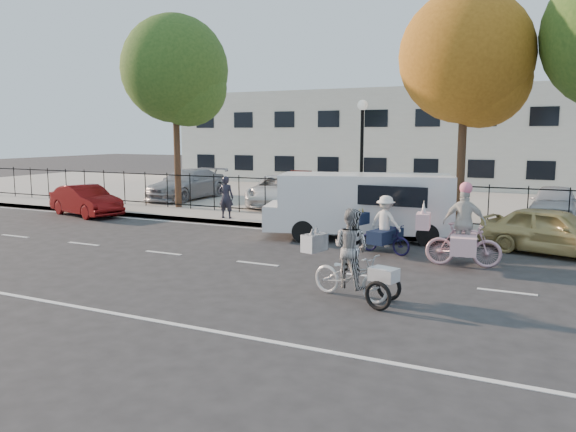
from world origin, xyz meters
The scene contains 21 objects.
ground centered at (0.00, 0.00, 0.00)m, with size 120.00×120.00×0.00m, color #333334.
road_markings centered at (0.00, 0.00, 0.01)m, with size 60.00×9.52×0.01m, color silver, non-canonical shape.
curb centered at (0.00, 5.05, 0.07)m, with size 60.00×0.10×0.15m, color #A8A399.
sidewalk centered at (0.00, 6.10, 0.07)m, with size 60.00×2.20×0.15m, color #A8A399.
parking_lot centered at (0.00, 15.00, 0.07)m, with size 60.00×15.60×0.15m, color #A8A399.
iron_fence centered at (0.00, 7.20, 0.90)m, with size 58.00×0.06×1.50m, color black, non-canonical shape.
building centered at (0.00, 25.00, 3.00)m, with size 34.00×10.00×6.00m, color silver.
lamppost centered at (0.50, 6.80, 3.11)m, with size 0.36×0.36×4.33m.
street_sign centered at (-1.85, 6.80, 1.42)m, with size 0.85×0.06×1.80m.
zebra_trike centered at (3.17, -1.84, 0.71)m, with size 2.16×1.22×1.85m.
unicorn_bike centered at (4.76, 1.98, 0.79)m, with size 2.15×1.51×2.13m.
bull_bike centered at (2.57, 2.66, 0.65)m, with size 1.80×1.26×1.62m.
white_van centered at (1.30, 4.50, 1.13)m, with size 6.19×3.38×2.05m.
red_sedan centered at (-10.42, 4.50, 0.62)m, with size 1.31×3.75×1.24m, color #630B0B.
gold_sedan centered at (6.81, 4.50, 0.66)m, with size 1.55×3.85×1.31m, color tan.
pedestrian centered at (-4.37, 5.53, 0.95)m, with size 0.58×0.38×1.59m, color black.
lot_car_a centered at (-9.46, 10.10, 0.87)m, with size 2.01×4.95×1.44m, color #98999F.
lot_car_b centered at (-4.35, 9.78, 0.81)m, with size 2.20×4.78×1.33m, color white.
lot_car_d centered at (6.75, 10.11, 0.81)m, with size 1.56×3.88×1.32m, color #B6B7BE.
tree_west centered at (-7.87, 7.50, 5.79)m, with size 4.51×4.51×8.26m.
tree_mid centered at (3.99, 7.36, 5.60)m, with size 4.36×4.36×7.99m.
Camera 1 is at (6.81, -12.34, 3.31)m, focal length 35.00 mm.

